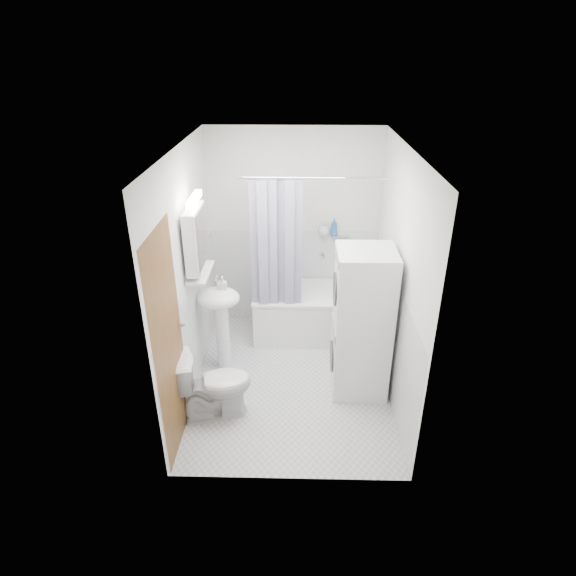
{
  "coord_description": "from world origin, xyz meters",
  "views": [
    {
      "loc": [
        0.06,
        -4.1,
        3.18
      ],
      "look_at": [
        -0.04,
        0.15,
        1.01
      ],
      "focal_mm": 30.0,
      "sensor_mm": 36.0,
      "label": 1
    }
  ],
  "objects_px": {
    "washer_dryer": "(361,323)",
    "sink": "(220,310)",
    "toilet": "(214,385)",
    "bathtub": "(318,311)"
  },
  "relations": [
    {
      "from": "sink",
      "to": "washer_dryer",
      "type": "relative_size",
      "value": 0.68
    },
    {
      "from": "sink",
      "to": "toilet",
      "type": "distance_m",
      "value": 0.85
    },
    {
      "from": "bathtub",
      "to": "washer_dryer",
      "type": "relative_size",
      "value": 1.0
    },
    {
      "from": "bathtub",
      "to": "washer_dryer",
      "type": "distance_m",
      "value": 1.17
    },
    {
      "from": "bathtub",
      "to": "washer_dryer",
      "type": "xyz_separation_m",
      "value": [
        0.38,
        -1.01,
        0.44
      ]
    },
    {
      "from": "washer_dryer",
      "to": "toilet",
      "type": "height_order",
      "value": "washer_dryer"
    },
    {
      "from": "sink",
      "to": "toilet",
      "type": "height_order",
      "value": "sink"
    },
    {
      "from": "bathtub",
      "to": "washer_dryer",
      "type": "bearing_deg",
      "value": -69.51
    },
    {
      "from": "washer_dryer",
      "to": "bathtub",
      "type": "bearing_deg",
      "value": 110.27
    },
    {
      "from": "washer_dryer",
      "to": "sink",
      "type": "bearing_deg",
      "value": 167.13
    }
  ]
}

